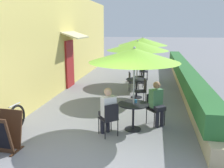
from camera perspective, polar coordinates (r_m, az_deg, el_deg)
The scene contains 21 objects.
cafe_facade_wall at distance 12.03m, azimuth -9.60°, elevation 9.90°, with size 0.98×14.58×4.20m.
planter_hedge at distance 11.67m, azimuth 16.16°, elevation 1.77°, with size 0.60×13.58×1.01m.
patio_table_near at distance 6.68m, azimuth 4.88°, elevation -6.02°, with size 0.82×0.82×0.73m.
patio_umbrella_near at distance 6.36m, azimuth 5.14°, elevation 6.56°, with size 2.32×2.32×2.23m.
cafe_chair_near_left at distance 6.27m, azimuth -0.56°, elevation -7.54°, with size 0.56×0.56×0.87m.
seated_patron_near_left at distance 6.31m, azimuth -1.04°, elevation -5.78°, with size 0.50×0.51×1.25m.
cafe_chair_near_right at distance 7.17m, azimuth 9.62°, elevation -5.06°, with size 0.56×0.56×0.87m.
seated_patron_near_right at distance 7.03m, azimuth 10.23°, elevation -3.98°, with size 0.50×0.51×1.25m.
coffee_cup_near at distance 6.69m, azimuth 5.45°, elevation -3.92°, with size 0.07×0.07×0.09m.
patio_table_mid at distance 9.69m, azimuth 5.67°, elevation 0.02°, with size 0.82×0.82×0.73m.
patio_umbrella_mid at distance 9.47m, azimuth 5.87°, elevation 8.69°, with size 2.32×2.32×2.23m.
cafe_chair_mid_left at distance 10.41m, azimuth 4.60°, elevation 0.80°, with size 0.48×0.48×0.87m.
cafe_chair_mid_right at distance 8.99m, azimuth 6.89°, elevation -1.23°, with size 0.48×0.48×0.87m.
coffee_cup_mid at distance 9.77m, azimuth 5.13°, elevation 1.52°, with size 0.07×0.07×0.09m.
patio_table_far at distance 12.22m, azimuth 6.85°, elevation 2.73°, with size 0.82×0.82×0.73m.
patio_umbrella_far at distance 12.05m, azimuth 7.04°, elevation 9.59°, with size 2.32×2.32×2.23m.
cafe_chair_far_left at distance 11.49m, azimuth 6.70°, elevation 1.92°, with size 0.43×0.43×0.87m.
cafe_chair_far_right at distance 12.97m, azimuth 6.97°, elevation 3.20°, with size 0.43×0.43×0.87m.
coffee_cup_far at distance 12.09m, azimuth 7.19°, elevation 3.72°, with size 0.07×0.07×0.09m.
bicycle_leaning at distance 6.75m, azimuth -23.62°, elevation -8.53°, with size 0.22×1.77×0.80m.
menu_board at distance 6.10m, azimuth -23.32°, elevation -10.15°, with size 0.62×0.67×0.87m.
Camera 1 is at (1.40, -4.20, 2.73)m, focal length 40.00 mm.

